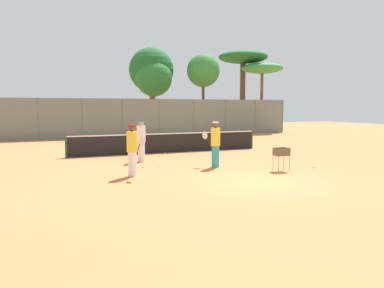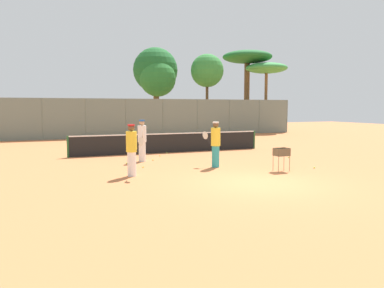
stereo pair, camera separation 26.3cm
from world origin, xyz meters
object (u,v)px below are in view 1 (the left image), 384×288
Objects in this scene: player_red_cap at (215,144)px; ball_cart at (281,154)px; player_white_outfit at (141,140)px; player_yellow_shirt at (132,150)px; tennis_net at (168,142)px.

ball_cart is (1.94, -1.84, -0.30)m from player_red_cap.
player_white_outfit is 6.30m from ball_cart.
player_yellow_shirt is at bearing 74.59° from player_red_cap.
player_yellow_shirt reaches higher than ball_cart.
tennis_net is 7.56m from ball_cart.
player_red_cap is at bearing 136.56° from ball_cart.
player_white_outfit reaches higher than player_yellow_shirt.
player_white_outfit is at bearing -130.06° from tennis_net.
player_red_cap is (0.11, -5.44, 0.42)m from tennis_net.
player_white_outfit is (-2.28, -2.72, 0.43)m from tennis_net.
tennis_net is at bearing -24.83° from player_red_cap.
ball_cart is at bearing 55.60° from player_yellow_shirt.
player_red_cap is 1.01× the size of player_yellow_shirt.
tennis_net reaches higher than ball_cart.
player_white_outfit is 3.63m from player_red_cap.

